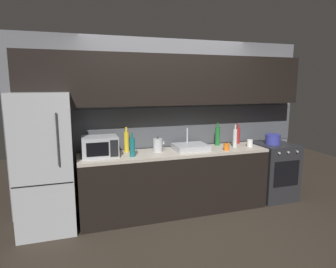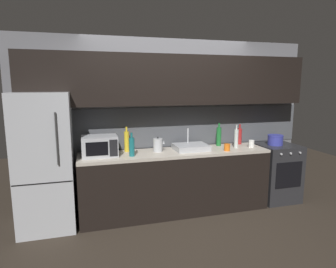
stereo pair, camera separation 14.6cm
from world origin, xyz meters
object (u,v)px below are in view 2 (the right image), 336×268
at_px(wine_bottle_red, 239,136).
at_px(oven_range, 276,172).
at_px(wine_bottle_green, 219,136).
at_px(wine_bottle_clear, 236,138).
at_px(wine_bottle_teal, 132,147).
at_px(mug_white, 251,144).
at_px(refrigerator, 45,162).
at_px(microwave, 100,146).
at_px(wine_bottle_yellow, 127,141).
at_px(mug_orange, 227,147).
at_px(kettle, 158,145).
at_px(cooking_pot, 275,140).

bearing_deg(wine_bottle_red, oven_range, -20.82).
bearing_deg(wine_bottle_green, wine_bottle_clear, -46.23).
xyz_separation_m(oven_range, wine_bottle_clear, (-0.74, -0.01, 0.59)).
bearing_deg(wine_bottle_teal, mug_white, 1.98).
bearing_deg(wine_bottle_clear, wine_bottle_teal, -176.45).
distance_m(refrigerator, wine_bottle_teal, 1.10).
relative_size(refrigerator, wine_bottle_red, 5.46).
bearing_deg(microwave, wine_bottle_yellow, 23.42).
relative_size(wine_bottle_red, mug_orange, 3.27).
bearing_deg(kettle, wine_bottle_yellow, 162.99).
bearing_deg(oven_range, refrigerator, 179.98).
bearing_deg(microwave, oven_range, -0.41).
bearing_deg(wine_bottle_red, microwave, -174.89).
xyz_separation_m(oven_range, microwave, (-2.74, 0.02, 0.58)).
xyz_separation_m(oven_range, mug_orange, (-0.97, -0.16, 0.50)).
xyz_separation_m(kettle, mug_white, (1.44, -0.10, -0.04)).
relative_size(oven_range, cooking_pot, 3.81).
bearing_deg(kettle, cooking_pot, -1.66).
distance_m(refrigerator, wine_bottle_red, 2.87).
relative_size(wine_bottle_green, wine_bottle_yellow, 1.00).
xyz_separation_m(wine_bottle_yellow, mug_white, (1.86, -0.23, -0.10)).
bearing_deg(wine_bottle_yellow, mug_white, -7.03).
bearing_deg(wine_bottle_clear, refrigerator, 179.78).
distance_m(microwave, wine_bottle_yellow, 0.42).
bearing_deg(wine_bottle_green, refrigerator, -175.66).
relative_size(refrigerator, wine_bottle_yellow, 4.92).
bearing_deg(mug_orange, wine_bottle_green, 84.03).
height_order(refrigerator, wine_bottle_green, refrigerator).
xyz_separation_m(wine_bottle_teal, wine_bottle_red, (1.77, 0.32, 0.00)).
distance_m(oven_range, microwave, 2.80).
relative_size(oven_range, mug_white, 8.43).
distance_m(wine_bottle_clear, wine_bottle_red, 0.29).
distance_m(wine_bottle_clear, cooking_pot, 0.70).
bearing_deg(wine_bottle_teal, wine_bottle_red, 10.30).
xyz_separation_m(wine_bottle_clear, wine_bottle_yellow, (-1.62, 0.19, 0.00)).
height_order(wine_bottle_green, wine_bottle_red, wine_bottle_green).
bearing_deg(wine_bottle_clear, oven_range, 0.68).
distance_m(wine_bottle_green, mug_white, 0.50).
bearing_deg(cooking_pot, microwave, 179.61).
distance_m(wine_bottle_clear, mug_white, 0.26).
height_order(wine_bottle_green, mug_white, wine_bottle_green).
bearing_deg(mug_orange, wine_bottle_teal, 177.67).
height_order(wine_bottle_teal, wine_bottle_green, wine_bottle_green).
bearing_deg(refrigerator, wine_bottle_red, 4.26).
distance_m(oven_range, mug_white, 0.71).
bearing_deg(wine_bottle_green, mug_white, -28.44).
bearing_deg(wine_bottle_red, wine_bottle_yellow, -179.06).
distance_m(wine_bottle_teal, wine_bottle_red, 1.80).
bearing_deg(refrigerator, oven_range, -0.02).
bearing_deg(mug_orange, oven_range, 9.51).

